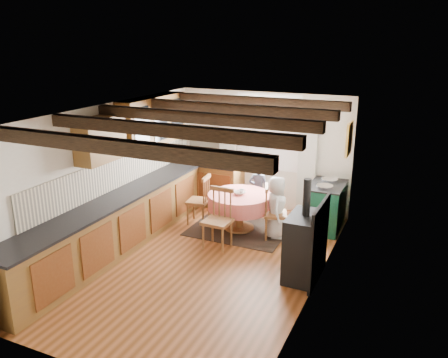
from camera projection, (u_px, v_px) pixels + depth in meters
The scene contains 41 objects.
floor at pixel (203, 261), 7.34m from camera, with size 3.60×5.50×0.00m, color #9E562D.
ceiling at pixel (201, 112), 6.63m from camera, with size 3.60×5.50×0.00m, color white.
wall_back at pixel (263, 151), 9.37m from camera, with size 3.60×0.00×2.40m, color silver.
wall_front at pixel (78, 270), 4.59m from camera, with size 3.60×0.00×2.40m, color silver.
wall_left at pixel (107, 176), 7.69m from camera, with size 0.00×5.50×2.40m, color silver.
wall_right at pixel (319, 207), 6.27m from camera, with size 0.00×5.50×2.40m, color silver.
beam_a at pixel (116, 147), 4.92m from camera, with size 3.60×0.16×0.16m, color #392716.
beam_b at pixel (165, 130), 5.78m from camera, with size 3.60×0.16×0.16m, color #392716.
beam_c at pixel (201, 118), 6.65m from camera, with size 3.60×0.16×0.16m, color #392716.
beam_d at pixel (229, 108), 7.52m from camera, with size 3.60×0.16×0.16m, color #392716.
beam_e at pixel (251, 101), 8.39m from camera, with size 3.60×0.16×0.16m, color #392716.
splash_left at pixel (119, 171), 7.95m from camera, with size 0.02×4.50×0.55m, color beige.
splash_back at pixel (219, 146), 9.75m from camera, with size 1.40×0.02×0.55m, color beige.
base_cabinet_left at pixel (125, 221), 7.80m from camera, with size 0.60×5.30×0.88m, color brown.
base_cabinet_back at pixel (211, 184), 9.75m from camera, with size 1.30×0.60×0.88m, color brown.
worktop_left at pixel (124, 195), 7.66m from camera, with size 0.64×5.30×0.04m, color black.
worktop_back at pixel (211, 163), 9.60m from camera, with size 1.30×0.64×0.04m, color black.
wall_cabinet_glass at pixel (153, 121), 8.45m from camera, with size 0.34×1.80×0.90m, color brown.
wall_cabinet_solid at pixel (100, 140), 7.16m from camera, with size 0.34×0.90×0.70m, color brown.
window_frame at pixel (268, 132), 9.20m from camera, with size 1.34×0.03×1.54m, color white.
window_pane at pixel (268, 132), 9.21m from camera, with size 1.20×0.01×1.40m, color white.
curtain_left at pixel (228, 153), 9.61m from camera, with size 0.35×0.10×2.10m, color #B5BAA2.
curtain_right at pixel (307, 162), 8.94m from camera, with size 0.35×0.10×2.10m, color #B5BAA2.
curtain_rod at pixel (268, 103), 8.95m from camera, with size 0.03×0.03×2.00m, color black.
wall_picture at pixel (349, 139), 8.14m from camera, with size 0.04×0.50×0.60m, color gold.
wall_plate at pixel (315, 131), 8.79m from camera, with size 0.30×0.30×0.02m, color silver.
rug at pixel (239, 229), 8.53m from camera, with size 1.76×1.37×0.01m, color black.
dining_table at pixel (239, 212), 8.43m from camera, with size 1.16×1.16×0.70m, color #ED684D, non-canonical shape.
chair_near at pixel (217, 219), 7.65m from camera, with size 0.45×0.47×1.04m, color olive, non-canonical shape.
chair_left at pixel (198, 199), 8.71m from camera, with size 0.41×0.43×0.96m, color olive, non-canonical shape.
chair_right at pixel (275, 212), 8.05m from camera, with size 0.42×0.44×0.97m, color olive, non-canonical shape.
aga_range at pixel (326, 206), 8.47m from camera, with size 0.62×0.96×0.88m, color #0F422C, non-canonical shape.
cast_iron_stove at pixel (305, 230), 6.63m from camera, with size 0.46×0.77×1.54m, color black, non-canonical shape.
child_far at pixel (258, 190), 9.04m from camera, with size 0.39×0.26×1.08m, color #323641.
child_right at pixel (276, 207), 8.06m from camera, with size 0.55×0.36×1.13m, color silver.
bowl_a at pixel (240, 193), 8.32m from camera, with size 0.22×0.22×0.05m, color silver.
bowl_b at pixel (238, 193), 8.32m from camera, with size 0.18×0.18×0.06m, color silver.
cup at pixel (241, 192), 8.30m from camera, with size 0.10×0.10×0.10m, color silver.
canister_tall at pixel (198, 155), 9.70m from camera, with size 0.13×0.13×0.22m, color #262628.
canister_wide at pixel (217, 159), 9.51m from camera, with size 0.17×0.17×0.19m, color #262628.
canister_slim at pixel (224, 156), 9.46m from camera, with size 0.11×0.11×0.30m, color #262628.
Camera 1 is at (3.04, -5.89, 3.44)m, focal length 36.73 mm.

